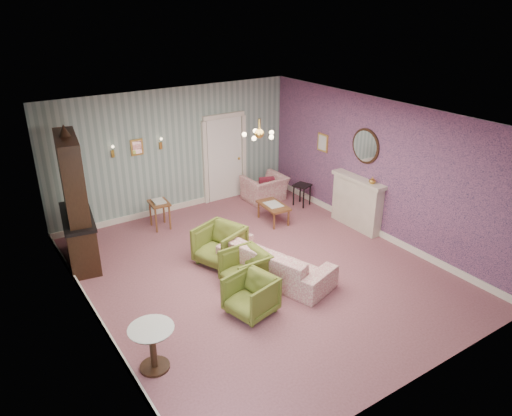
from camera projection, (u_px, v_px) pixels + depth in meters
floor at (259, 271)px, 9.13m from camera, size 7.00×7.00×0.00m
ceiling at (259, 119)px, 7.96m from camera, size 7.00×7.00×0.00m
wall_back at (175, 151)px, 11.21m from camera, size 6.00×0.00×6.00m
wall_front at (420, 293)px, 5.87m from camera, size 6.00×0.00×6.00m
wall_left at (87, 244)px, 7.02m from camera, size 0.00×7.00×7.00m
wall_right at (379, 169)px, 10.06m from camera, size 0.00×7.00×7.00m
wall_right_floral at (378, 169)px, 10.05m from camera, size 0.00×7.00×7.00m
door at (225, 157)px, 11.99m from camera, size 1.12×0.12×2.16m
olive_chair_a at (251, 294)px, 7.79m from camera, size 0.80×0.83×0.72m
olive_chair_b at (245, 268)px, 8.52m from camera, size 0.68×0.73×0.74m
olive_chair_c at (220, 243)px, 9.27m from camera, size 0.99×1.01×0.82m
sofa_chintz at (275, 256)px, 8.78m from camera, size 1.27×2.27×0.85m
wingback_chair at (265, 184)px, 12.12m from camera, size 0.99×0.65×0.85m
dresser at (74, 198)px, 8.97m from camera, size 0.81×1.66×2.65m
fireplace at (357, 203)px, 10.64m from camera, size 0.30×1.40×1.16m
mantel_vase at (372, 180)px, 10.07m from camera, size 0.15×0.15×0.15m
oval_mirror at (365, 146)px, 10.18m from camera, size 0.04×0.76×0.84m
framed_print at (323, 143)px, 11.32m from camera, size 0.04×0.34×0.42m
coffee_table at (273, 213)px, 11.03m from camera, size 0.53×0.87×0.43m
side_table_black at (302, 195)px, 11.87m from camera, size 0.46×0.46×0.54m
pedestal_table at (153, 348)px, 6.62m from camera, size 0.71×0.71×0.68m
nesting_table at (160, 214)px, 10.71m from camera, size 0.44×0.54×0.67m
gilt_mirror_back at (137, 147)px, 10.62m from camera, size 0.28×0.06×0.36m
sconce_left at (113, 152)px, 10.33m from camera, size 0.16×0.12×0.30m
sconce_right at (161, 144)px, 10.89m from camera, size 0.16×0.12×0.30m
chandelier at (259, 135)px, 8.07m from camera, size 0.56×0.56×0.36m
burgundy_cushion at (267, 184)px, 11.95m from camera, size 0.41×0.28×0.39m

